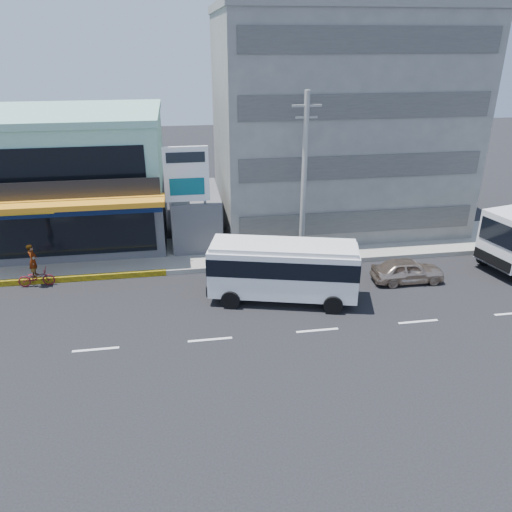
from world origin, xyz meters
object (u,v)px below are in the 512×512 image
at_px(sedan, 408,270).
at_px(utility_pole_near, 304,180).
at_px(satellite_dish, 195,194).
at_px(shop_building, 69,180).
at_px(billboard, 187,181).
at_px(concrete_building, 334,124).
at_px(motorcycle_rider, 35,273).
at_px(minibus, 283,267).

bearing_deg(sedan, utility_pole_near, 59.90).
bearing_deg(sedan, satellite_dish, 60.17).
height_order(shop_building, billboard, shop_building).
height_order(billboard, utility_pole_near, utility_pole_near).
bearing_deg(concrete_building, motorcycle_rider, -156.62).
bearing_deg(concrete_building, satellite_dish, -158.20).
bearing_deg(shop_building, satellite_dish, -20.21).
bearing_deg(concrete_building, minibus, -116.93).
bearing_deg(concrete_building, shop_building, -176.65).
xyz_separation_m(concrete_building, satellite_dish, (-10.00, -4.00, -3.42)).
bearing_deg(utility_pole_near, minibus, -115.41).
relative_size(utility_pole_near, motorcycle_rider, 4.09).
xyz_separation_m(satellite_dish, motorcycle_rider, (-8.97, -4.20, -2.77)).
distance_m(minibus, sedan, 7.44).
bearing_deg(satellite_dish, utility_pole_near, -30.96).
relative_size(shop_building, utility_pole_near, 1.24).
height_order(satellite_dish, motorcycle_rider, satellite_dish).
bearing_deg(concrete_building, billboard, -151.08).
distance_m(concrete_building, minibus, 14.21).
distance_m(concrete_building, utility_pole_near, 8.79).
bearing_deg(utility_pole_near, billboard, 164.52).
distance_m(utility_pole_near, sedan, 7.63).
xyz_separation_m(minibus, motorcycle_rider, (-12.97, 3.61, -1.06)).
bearing_deg(concrete_building, sedan, -83.29).
height_order(shop_building, motorcycle_rider, shop_building).
bearing_deg(sedan, billboard, 68.25).
distance_m(shop_building, sedan, 21.87).
height_order(utility_pole_near, sedan, utility_pole_near).
distance_m(minibus, motorcycle_rider, 13.51).
relative_size(concrete_building, utility_pole_near, 1.60).
bearing_deg(motorcycle_rider, shop_building, 82.26).
bearing_deg(minibus, billboard, 126.83).
relative_size(utility_pole_near, sedan, 2.52).
relative_size(shop_building, billboard, 1.80).
bearing_deg(minibus, shop_building, 138.13).
distance_m(satellite_dish, utility_pole_near, 7.17).
xyz_separation_m(concrete_building, sedan, (1.27, -10.83, -6.32)).
height_order(utility_pole_near, motorcycle_rider, utility_pole_near).
height_order(shop_building, concrete_building, concrete_building).
distance_m(sedan, motorcycle_rider, 20.42).
height_order(minibus, motorcycle_rider, minibus).
relative_size(satellite_dish, motorcycle_rider, 0.61).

